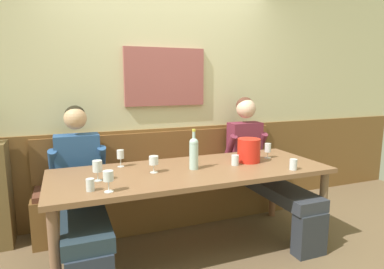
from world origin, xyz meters
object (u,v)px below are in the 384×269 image
at_px(water_tumbler_right, 293,164).
at_px(ice_bucket, 249,150).
at_px(wine_glass_mid_right, 120,155).
at_px(water_tumbler_center, 90,185).
at_px(person_left_seat, 262,162).
at_px(wine_glass_right_end, 154,161).
at_px(wall_bench, 169,195).
at_px(wine_glass_mid_left, 268,149).
at_px(wine_bottle_green_tall, 194,152).
at_px(water_tumbler_left, 235,160).
at_px(person_center_right_seat, 81,186).
at_px(wine_glass_by_bottle, 97,167).
at_px(dining_table, 192,177).
at_px(wine_glass_center_rear, 108,177).

bearing_deg(water_tumbler_right, ice_bucket, 119.40).
bearing_deg(wine_glass_mid_right, water_tumbler_center, -118.21).
distance_m(person_left_seat, wine_glass_right_end, 1.29).
relative_size(wall_bench, wine_glass_mid_left, 18.31).
height_order(wine_bottle_green_tall, water_tumbler_left, wine_bottle_green_tall).
bearing_deg(person_left_seat, water_tumbler_center, -161.99).
height_order(wine_glass_right_end, water_tumbler_right, wine_glass_right_end).
distance_m(wall_bench, wine_glass_mid_left, 1.16).
distance_m(person_center_right_seat, wine_glass_mid_right, 0.42).
xyz_separation_m(wine_glass_by_bottle, water_tumbler_center, (-0.07, -0.21, -0.06)).
bearing_deg(wine_glass_mid_right, wine_glass_mid_left, -8.29).
relative_size(wine_glass_right_end, water_tumbler_right, 1.52).
height_order(wall_bench, ice_bucket, ice_bucket).
height_order(wine_glass_mid_left, water_tumbler_left, wine_glass_mid_left).
distance_m(ice_bucket, water_tumbler_right, 0.43).
bearing_deg(person_left_seat, water_tumbler_left, -146.34).
bearing_deg(wine_glass_by_bottle, wine_glass_right_end, 7.55).
height_order(dining_table, wine_glass_by_bottle, wine_glass_by_bottle).
height_order(wine_glass_mid_right, wine_glass_mid_left, wine_glass_mid_right).
bearing_deg(person_center_right_seat, wine_glass_right_end, -26.60).
height_order(dining_table, ice_bucket, ice_bucket).
distance_m(wine_glass_right_end, water_tumbler_left, 0.74).
bearing_deg(wall_bench, wine_bottle_green_tall, -89.07).
distance_m(wine_glass_right_end, wine_glass_mid_right, 0.36).
distance_m(ice_bucket, wine_glass_by_bottle, 1.36).
relative_size(dining_table, ice_bucket, 10.80).
relative_size(person_left_seat, water_tumbler_left, 14.12).
height_order(person_left_seat, wine_glass_right_end, person_left_seat).
bearing_deg(water_tumbler_center, water_tumbler_right, -2.66).
bearing_deg(ice_bucket, water_tumbler_right, -60.60).
bearing_deg(ice_bucket, wall_bench, 131.81).
bearing_deg(ice_bucket, wine_bottle_green_tall, -175.52).
distance_m(dining_table, person_center_right_seat, 0.95).
height_order(ice_bucket, wine_glass_right_end, ice_bucket).
xyz_separation_m(wall_bench, water_tumbler_right, (0.79, -1.02, 0.51)).
height_order(person_center_right_seat, wine_glass_mid_left, person_center_right_seat).
xyz_separation_m(ice_bucket, wine_glass_right_end, (-0.91, -0.02, -0.01)).
xyz_separation_m(wine_glass_by_bottle, wine_glass_mid_left, (1.61, 0.14, -0.01)).
height_order(dining_table, wine_glass_right_end, wine_glass_right_end).
bearing_deg(water_tumbler_right, wine_bottle_green_tall, 157.06).
bearing_deg(water_tumbler_right, dining_table, 157.18).
height_order(wall_bench, wine_glass_center_rear, wall_bench).
height_order(wine_bottle_green_tall, wine_glass_mid_right, wine_bottle_green_tall).
xyz_separation_m(person_left_seat, wine_glass_mid_right, (-1.46, -0.02, 0.21)).
bearing_deg(water_tumbler_center, wine_glass_right_end, 27.73).
bearing_deg(water_tumbler_left, wine_glass_mid_left, 15.75).
relative_size(ice_bucket, wine_bottle_green_tall, 0.63).
bearing_deg(wine_glass_mid_right, wine_glass_right_end, -51.81).
relative_size(person_center_right_seat, wine_glass_center_rear, 8.71).
relative_size(wine_bottle_green_tall, water_tumbler_left, 3.73).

